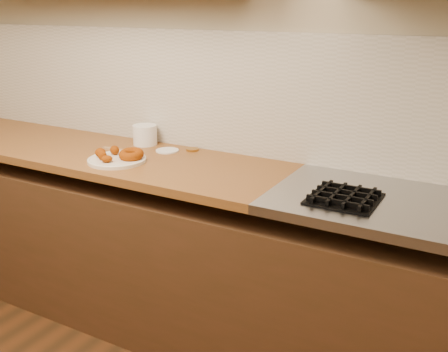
{
  "coord_description": "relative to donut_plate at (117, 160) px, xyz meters",
  "views": [
    {
      "loc": [
        1.32,
        -0.27,
        1.63
      ],
      "look_at": [
        0.3,
        1.56,
        0.93
      ],
      "focal_mm": 42.0,
      "sensor_mm": 36.0,
      "label": 1
    }
  ],
  "objects": [
    {
      "name": "donut_plate",
      "position": [
        0.0,
        0.0,
        0.0
      ],
      "size": [
        0.28,
        0.28,
        0.02
      ],
      "primitive_type": "cylinder",
      "color": "white",
      "rests_on": "butcher_block"
    },
    {
      "name": "brass_jar_lid",
      "position": [
        0.21,
        0.34,
        -0.0
      ],
      "size": [
        0.08,
        0.08,
        0.01
      ],
      "primitive_type": "cylinder",
      "rotation": [
        0.0,
        0.0,
        -0.35
      ],
      "color": "#AE7E31",
      "rests_on": "butcher_block"
    },
    {
      "name": "wall_back",
      "position": [
        0.3,
        0.42,
        0.44
      ],
      "size": [
        4.0,
        0.02,
        2.7
      ],
      "primitive_type": "cube",
      "color": "tan",
      "rests_on": "ground"
    },
    {
      "name": "butcher_block",
      "position": [
        -0.35,
        0.11,
        -0.03
      ],
      "size": [
        2.3,
        0.62,
        0.04
      ],
      "primitive_type": "cube",
      "color": "brown",
      "rests_on": "base_cabinet"
    },
    {
      "name": "base_cabinet",
      "position": [
        0.3,
        0.11,
        -0.52
      ],
      "size": [
        3.6,
        0.6,
        0.77
      ],
      "primitive_type": "cube",
      "color": "#492A19",
      "rests_on": "floor"
    },
    {
      "name": "ring_donut",
      "position": [
        0.06,
        0.03,
        0.03
      ],
      "size": [
        0.15,
        0.16,
        0.05
      ],
      "primitive_type": "torus",
      "rotation": [
        0.1,
        0.0,
        0.32
      ],
      "color": "#873504",
      "rests_on": "donut_plate"
    },
    {
      "name": "stovetop",
      "position": [
        1.45,
        0.11,
        -0.03
      ],
      "size": [
        1.3,
        0.62,
        0.04
      ],
      "primitive_type": "cube",
      "color": "#9EA0A5",
      "rests_on": "base_cabinet"
    },
    {
      "name": "fried_dough_chunks",
      "position": [
        -0.05,
        -0.02,
        0.03
      ],
      "size": [
        0.16,
        0.18,
        0.05
      ],
      "color": "#873504",
      "rests_on": "donut_plate"
    },
    {
      "name": "tub_lid",
      "position": [
        0.1,
        0.27,
        -0.0
      ],
      "size": [
        0.13,
        0.13,
        0.01
      ],
      "primitive_type": "cylinder",
      "rotation": [
        0.0,
        0.0,
        0.1
      ],
      "color": "white",
      "rests_on": "butcher_block"
    },
    {
      "name": "plastic_tub",
      "position": [
        -0.08,
        0.32,
        0.05
      ],
      "size": [
        0.13,
        0.13,
        0.11
      ],
      "primitive_type": "cylinder",
      "rotation": [
        0.0,
        0.0,
        -0.01
      ],
      "color": "white",
      "rests_on": "butcher_block"
    },
    {
      "name": "backsplash",
      "position": [
        0.3,
        0.41,
        0.29
      ],
      "size": [
        3.6,
        0.02,
        0.6
      ],
      "primitive_type": "cube",
      "color": "beige",
      "rests_on": "wall_back"
    },
    {
      "name": "wooden_utensil",
      "position": [
        -0.13,
        0.14,
        -0.0
      ],
      "size": [
        0.16,
        0.02,
        0.01
      ],
      "primitive_type": "cube",
      "rotation": [
        0.0,
        0.0,
        0.02
      ],
      "color": "#A77E51",
      "rests_on": "butcher_block"
    },
    {
      "name": "burner_grates",
      "position": [
        1.43,
        0.03,
        0.0
      ],
      "size": [
        0.91,
        0.26,
        0.03
      ],
      "color": "black",
      "rests_on": "stovetop"
    }
  ]
}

